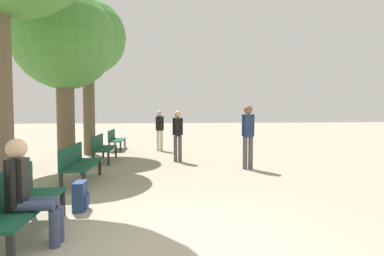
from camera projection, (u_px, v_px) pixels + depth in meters
The scene contains 12 objects.
ground_plane at pixel (171, 245), 3.50m from camera, with size 80.00×80.00×0.00m, color gray.
bench_row_0 at pixel (15, 201), 3.64m from camera, with size 0.52×1.70×0.83m.
bench_row_1 at pixel (78, 161), 6.56m from camera, with size 0.52×1.70×0.83m.
bench_row_2 at pixel (102, 146), 9.49m from camera, with size 0.52×1.70×0.83m.
bench_row_3 at pixel (115, 138), 12.42m from camera, with size 0.52×1.70×0.83m.
tree_row_1 at pixel (64, 42), 8.11m from camera, with size 2.70×2.70×4.89m.
tree_row_2 at pixel (88, 39), 10.92m from camera, with size 2.75×2.75×5.68m.
person_seated at pixel (28, 189), 3.46m from camera, with size 0.60×0.34×1.26m.
backpack at pixel (81, 196), 4.75m from camera, with size 0.21×0.33×0.46m.
pedestrian_near at pixel (248, 133), 8.15m from camera, with size 0.35×0.24×1.75m.
pedestrian_mid at pixel (160, 128), 12.09m from camera, with size 0.33×0.27×1.63m.
pedestrian_far at pixel (178, 133), 9.39m from camera, with size 0.33×0.23×1.61m.
Camera 1 is at (-0.16, -3.43, 1.56)m, focal length 28.00 mm.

